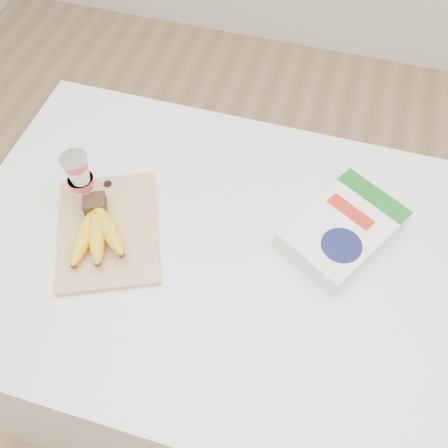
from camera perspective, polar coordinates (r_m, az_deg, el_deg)
name	(u,v)px	position (r m, az deg, el deg)	size (l,w,h in m)	color
room	(233,95)	(0.74, 1.06, 14.50)	(4.00, 4.00, 4.00)	tan
table	(229,332)	(1.49, 0.52, -12.22)	(1.21, 0.81, 0.91)	white
cutting_board	(108,230)	(1.13, -13.07, -0.68)	(0.22, 0.29, 0.01)	tan
bananas	(96,230)	(1.10, -14.39, -0.65)	(0.16, 0.19, 0.06)	#382816
yogurt_stack	(80,177)	(1.13, -16.14, 5.13)	(0.06, 0.06, 0.14)	white
cereal_box	(342,229)	(1.11, 13.37, -0.59)	(0.28, 0.30, 0.06)	white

